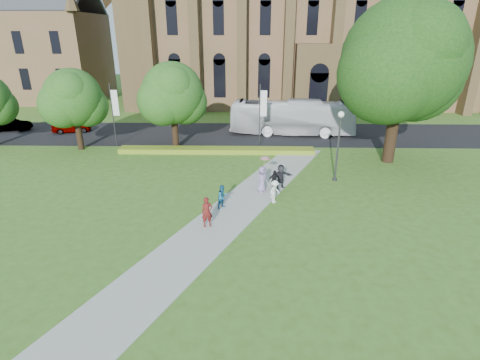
{
  "coord_description": "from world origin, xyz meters",
  "views": [
    {
      "loc": [
        0.93,
        -19.93,
        10.53
      ],
      "look_at": [
        0.43,
        2.39,
        1.6
      ],
      "focal_mm": 28.0,
      "sensor_mm": 36.0,
      "label": 1
    }
  ],
  "objects_px": {
    "tour_coach": "(292,117)",
    "car_1": "(10,125)",
    "streetlamp": "(339,138)",
    "car_0": "(71,126)",
    "large_tree": "(403,60)",
    "pedestrian_0": "(207,212)"
  },
  "relations": [
    {
      "from": "streetlamp",
      "to": "pedestrian_0",
      "type": "bearing_deg",
      "value": -140.04
    },
    {
      "from": "streetlamp",
      "to": "pedestrian_0",
      "type": "xyz_separation_m",
      "value": [
        -8.87,
        -7.43,
        -2.35
      ]
    },
    {
      "from": "streetlamp",
      "to": "car_0",
      "type": "distance_m",
      "value": 29.71
    },
    {
      "from": "tour_coach",
      "to": "pedestrian_0",
      "type": "bearing_deg",
      "value": 166.25
    },
    {
      "from": "tour_coach",
      "to": "pedestrian_0",
      "type": "distance_m",
      "value": 22.05
    },
    {
      "from": "car_1",
      "to": "pedestrian_0",
      "type": "height_order",
      "value": "pedestrian_0"
    },
    {
      "from": "large_tree",
      "to": "car_1",
      "type": "xyz_separation_m",
      "value": [
        -38.81,
        9.69,
        -7.64
      ]
    },
    {
      "from": "tour_coach",
      "to": "car_0",
      "type": "xyz_separation_m",
      "value": [
        -24.29,
        0.35,
        -1.15
      ]
    },
    {
      "from": "large_tree",
      "to": "car_1",
      "type": "relative_size",
      "value": 3.07
    },
    {
      "from": "large_tree",
      "to": "pedestrian_0",
      "type": "bearing_deg",
      "value": -140.3
    },
    {
      "from": "tour_coach",
      "to": "car_1",
      "type": "xyz_separation_m",
      "value": [
        -31.42,
        0.73,
        -1.13
      ]
    },
    {
      "from": "tour_coach",
      "to": "car_1",
      "type": "bearing_deg",
      "value": 93.4
    },
    {
      "from": "car_0",
      "to": "pedestrian_0",
      "type": "bearing_deg",
      "value": -158.13
    },
    {
      "from": "car_0",
      "to": "tour_coach",
      "type": "bearing_deg",
      "value": -108.13
    },
    {
      "from": "large_tree",
      "to": "tour_coach",
      "type": "distance_m",
      "value": 13.31
    },
    {
      "from": "car_1",
      "to": "pedestrian_0",
      "type": "bearing_deg",
      "value": -145.33
    },
    {
      "from": "car_1",
      "to": "car_0",
      "type": "bearing_deg",
      "value": -106.87
    },
    {
      "from": "pedestrian_0",
      "to": "car_1",
      "type": "bearing_deg",
      "value": 119.2
    },
    {
      "from": "car_0",
      "to": "streetlamp",
      "type": "bearing_deg",
      "value": -135.13
    },
    {
      "from": "tour_coach",
      "to": "car_1",
      "type": "relative_size",
      "value": 3.07
    },
    {
      "from": "tour_coach",
      "to": "streetlamp",
      "type": "bearing_deg",
      "value": -167.3
    },
    {
      "from": "large_tree",
      "to": "pedestrian_0",
      "type": "distance_m",
      "value": 20.1
    }
  ]
}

